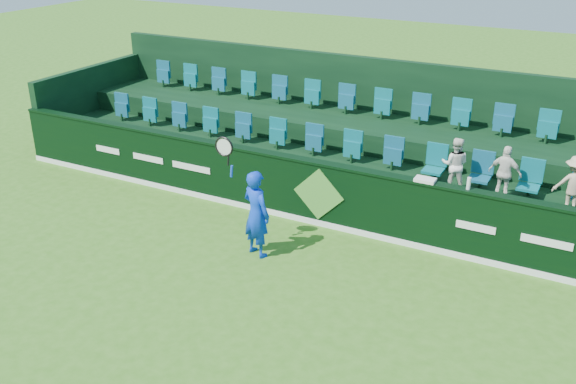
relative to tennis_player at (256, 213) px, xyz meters
The scene contains 13 objects.
ground 2.51m from the tennis_player, 77.48° to the right, with size 60.00×60.00×0.00m, color #356D1A.
sponsor_hoarding 1.78m from the tennis_player, 73.10° to the left, with size 16.00×0.25×1.35m.
stand_tier_front 2.88m from the tennis_player, 79.62° to the left, with size 16.00×2.00×0.80m, color black.
stand_tier_back 4.73m from the tennis_player, 83.78° to the left, with size 16.00×1.80×1.30m, color black.
stand_rear 5.18m from the tennis_player, 84.31° to the left, with size 16.00×4.10×2.60m.
seat_row_front 3.24m from the tennis_player, 80.90° to the left, with size 13.50×0.50×0.60m, color #13556E.
seat_row_back 5.08m from the tennis_player, 84.15° to the left, with size 13.50×0.50×0.60m, color #13556E.
tennis_player is the anchor object (origin of this frame).
spectator_left 4.04m from the tennis_player, 44.61° to the left, with size 0.53×0.41×1.09m, color white.
spectator_middle 4.76m from the tennis_player, 36.48° to the left, with size 0.63×0.26×1.07m, color white.
spectator_right 5.77m from the tennis_player, 29.31° to the left, with size 0.70×0.40×1.09m, color tan.
towel 3.14m from the tennis_player, 33.15° to the left, with size 0.37×0.24×0.06m, color white.
drinks_bottle 3.83m from the tennis_player, 26.65° to the left, with size 0.07×0.07×0.22m, color white.
Camera 1 is at (4.91, -6.70, 5.89)m, focal length 40.00 mm.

